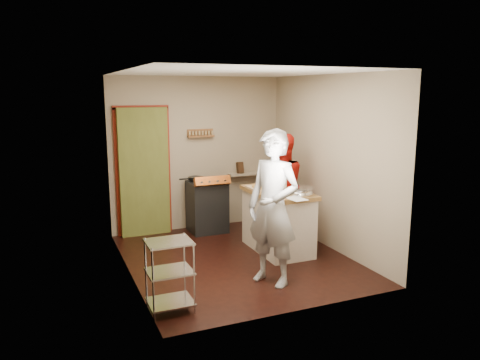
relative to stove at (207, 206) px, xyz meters
name	(u,v)px	position (x,y,z in m)	size (l,w,h in m)	color
floor	(237,258)	(-0.05, -1.42, -0.45)	(3.50, 3.50, 0.00)	black
back_wall	(161,165)	(-0.69, 0.36, 0.68)	(3.00, 0.44, 2.60)	gray
left_wall	(126,177)	(-1.55, -1.42, 0.85)	(0.04, 3.50, 2.60)	gray
right_wall	(329,163)	(1.45, -1.42, 0.85)	(0.04, 3.50, 2.60)	gray
ceiling	(236,72)	(-0.05, -1.42, 2.16)	(3.00, 3.50, 0.02)	white
stove	(207,206)	(0.00, 0.00, 0.00)	(0.60, 0.63, 1.00)	black
wire_shelving	(170,272)	(-1.33, -2.62, -0.01)	(0.48, 0.40, 0.80)	silver
island	(278,219)	(0.66, -1.32, 0.04)	(0.72, 1.35, 1.23)	beige
person_stripe	(273,208)	(0.04, -2.37, 0.51)	(0.70, 0.46, 1.92)	#B7B8BC
person_red	(281,187)	(0.94, -0.87, 0.40)	(0.83, 0.65, 1.71)	red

